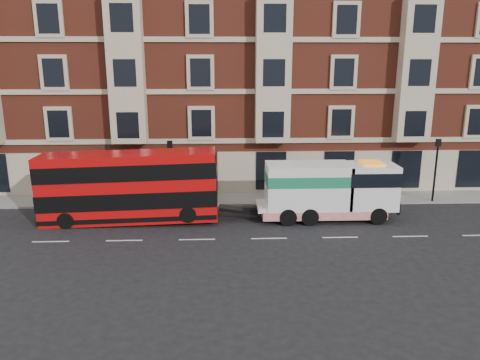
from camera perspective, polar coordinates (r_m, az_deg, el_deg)
The scene contains 8 objects.
ground at distance 26.28m, azimuth 3.55°, elevation -7.13°, with size 120.00×120.00×0.00m, color black.
sidewalk at distance 33.32m, azimuth 2.27°, elevation -2.27°, with size 90.00×3.00×0.15m, color slate.
victorian_terrace at distance 39.43m, azimuth 2.29°, elevation 15.03°, with size 45.00×12.00×20.40m.
lamp_post_west at distance 31.48m, azimuth -8.45°, elevation 1.48°, with size 0.35×0.15×4.35m.
lamp_post_east at distance 34.52m, azimuth 22.78°, elevation 1.65°, with size 0.35×0.15×4.35m.
double_decker_bus at distance 28.99m, azimuth -13.38°, elevation -0.70°, with size 10.60×2.43×4.29m.
tow_truck at distance 29.26m, azimuth 10.52°, elevation -1.22°, with size 8.49×2.51×3.54m.
pedestrian at distance 34.41m, azimuth -20.12°, elevation -0.98°, with size 0.64×0.42×1.74m, color #1C1830.
Camera 1 is at (-2.58, -24.31, 9.64)m, focal length 35.00 mm.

